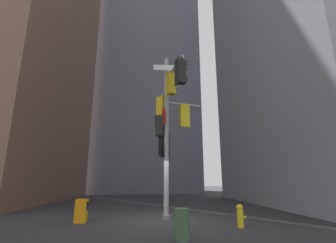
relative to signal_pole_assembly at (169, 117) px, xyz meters
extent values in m
plane|color=#2D2D30|center=(-0.11, 0.25, -4.54)|extent=(120.00, 120.00, 0.00)
cube|color=#9399A3|center=(14.88, 5.79, 12.04)|extent=(16.67, 16.67, 33.16)
cube|color=slate|center=(-1.57, 25.88, 22.89)|extent=(14.48, 14.48, 54.85)
cylinder|color=#9EA0A3|center=(-0.11, 0.25, -0.71)|extent=(0.23, 0.23, 7.66)
cylinder|color=slate|center=(-0.11, 0.25, -4.46)|extent=(0.41, 0.41, 0.16)
cylinder|color=#9EA0A3|center=(0.15, -0.91, 2.03)|extent=(0.65, 2.35, 0.12)
cylinder|color=#9EA0A3|center=(0.77, 0.52, 0.79)|extent=(1.81, 0.66, 0.12)
cube|color=gold|center=(-0.11, -0.61, 1.43)|extent=(0.14, 0.47, 1.14)
cube|color=gold|center=(0.07, -0.56, 1.43)|extent=(0.41, 0.41, 1.00)
cylinder|color=#360605|center=(0.27, -0.52, 1.78)|extent=(0.10, 0.21, 0.20)
cube|color=black|center=(0.28, -0.52, 1.90)|extent=(0.12, 0.23, 0.02)
cylinder|color=#3C2C06|center=(0.27, -0.52, 1.43)|extent=(0.10, 0.21, 0.20)
cube|color=black|center=(0.28, -0.52, 1.55)|extent=(0.12, 0.23, 0.02)
cylinder|color=#19C672|center=(0.27, -0.52, 1.08)|extent=(0.10, 0.21, 0.20)
cube|color=black|center=(0.28, -0.52, 1.20)|extent=(0.12, 0.23, 0.02)
cube|color=black|center=(0.18, -1.89, 1.43)|extent=(0.14, 0.47, 1.14)
cube|color=black|center=(0.37, -1.84, 1.43)|extent=(0.41, 0.41, 1.00)
cylinder|color=#360605|center=(0.56, -1.80, 1.78)|extent=(0.10, 0.21, 0.20)
cube|color=black|center=(0.57, -1.80, 1.90)|extent=(0.12, 0.23, 0.02)
cylinder|color=yellow|center=(0.56, -1.80, 1.43)|extent=(0.10, 0.21, 0.20)
cube|color=black|center=(0.57, -1.80, 1.55)|extent=(0.12, 0.23, 0.02)
cylinder|color=#06311C|center=(0.56, -1.80, 1.08)|extent=(0.10, 0.21, 0.20)
cube|color=black|center=(0.57, -1.80, 1.20)|extent=(0.12, 0.23, 0.02)
cube|color=yellow|center=(0.83, 0.34, 0.19)|extent=(0.47, 0.17, 1.14)
cube|color=yellow|center=(0.77, 0.52, 0.19)|extent=(0.42, 0.42, 1.00)
cylinder|color=#360605|center=(0.72, 0.71, 0.54)|extent=(0.21, 0.12, 0.20)
cube|color=black|center=(0.71, 0.72, 0.66)|extent=(0.23, 0.13, 0.02)
cylinder|color=#3C2C06|center=(0.72, 0.71, 0.19)|extent=(0.21, 0.12, 0.20)
cube|color=black|center=(0.71, 0.72, 0.31)|extent=(0.23, 0.13, 0.02)
cylinder|color=#19C672|center=(0.72, 0.71, -0.16)|extent=(0.21, 0.12, 0.20)
cube|color=black|center=(0.71, 0.72, -0.04)|extent=(0.23, 0.13, 0.02)
cube|color=black|center=(-0.16, 0.36, -1.27)|extent=(0.45, 0.23, 1.14)
cube|color=black|center=(-0.24, 0.53, -1.27)|extent=(0.45, 0.45, 1.00)
cylinder|color=#360605|center=(-0.33, 0.71, -0.92)|extent=(0.21, 0.14, 0.20)
cube|color=black|center=(-0.33, 0.72, -0.80)|extent=(0.23, 0.16, 0.02)
cylinder|color=#3C2C06|center=(-0.33, 0.71, -1.27)|extent=(0.21, 0.14, 0.20)
cube|color=black|center=(-0.33, 0.72, -1.15)|extent=(0.23, 0.16, 0.02)
cylinder|color=#19C672|center=(-0.33, 0.71, -1.62)|extent=(0.21, 0.14, 0.20)
cube|color=black|center=(-0.33, 0.72, -1.50)|extent=(0.23, 0.16, 0.02)
cube|color=black|center=(-0.23, 0.28, -0.36)|extent=(0.16, 0.47, 1.14)
cube|color=black|center=(-0.41, 0.34, -0.36)|extent=(0.42, 0.42, 1.00)
cylinder|color=#360605|center=(-0.60, 0.39, -0.01)|extent=(0.11, 0.21, 0.20)
cube|color=black|center=(-0.61, 0.39, 0.11)|extent=(0.13, 0.23, 0.02)
cylinder|color=#3C2C06|center=(-0.60, 0.39, -0.36)|extent=(0.11, 0.21, 0.20)
cube|color=black|center=(-0.61, 0.39, -0.24)|extent=(0.13, 0.23, 0.02)
cylinder|color=#19C672|center=(-0.60, 0.39, -0.71)|extent=(0.11, 0.21, 0.20)
cube|color=black|center=(-0.61, 0.39, -0.59)|extent=(0.13, 0.23, 0.02)
cube|color=gold|center=(-0.21, 0.31, 0.61)|extent=(0.28, 0.42, 1.14)
cube|color=gold|center=(-0.37, 0.42, 0.61)|extent=(0.47, 0.47, 1.00)
cylinder|color=#360605|center=(-0.54, 0.52, 0.96)|extent=(0.16, 0.20, 0.20)
cube|color=black|center=(-0.55, 0.52, 1.08)|extent=(0.18, 0.22, 0.02)
cylinder|color=yellow|center=(-0.54, 0.52, 0.61)|extent=(0.16, 0.20, 0.20)
cube|color=black|center=(-0.55, 0.52, 0.73)|extent=(0.18, 0.22, 0.02)
cylinder|color=#06311C|center=(-0.54, 0.52, 0.26)|extent=(0.16, 0.20, 0.20)
cube|color=black|center=(-0.55, 0.52, 0.38)|extent=(0.18, 0.22, 0.02)
cube|color=white|center=(-0.12, -0.10, 2.49)|extent=(1.30, 0.04, 0.28)
cube|color=#19479E|center=(-0.12, -0.10, 2.49)|extent=(1.26, 0.04, 0.24)
cube|color=red|center=(-0.31, 0.16, 0.04)|extent=(0.27, 0.59, 0.80)
cube|color=white|center=(-0.31, 0.16, 0.04)|extent=(0.25, 0.56, 0.76)
cube|color=black|center=(-0.33, 0.28, -1.51)|extent=(0.11, 0.60, 0.72)
cube|color=white|center=(-0.33, 0.28, -1.51)|extent=(0.10, 0.56, 0.68)
cylinder|color=yellow|center=(2.43, -1.87, -4.22)|extent=(0.22, 0.22, 0.63)
sphere|color=yellow|center=(2.43, -1.87, -3.85)|extent=(0.23, 0.23, 0.23)
cylinder|color=yellow|center=(2.59, -1.87, -4.19)|extent=(0.10, 0.09, 0.09)
cube|color=orange|center=(-3.57, -0.43, -4.08)|extent=(0.44, 0.36, 0.91)
cube|color=black|center=(-3.35, -0.43, -3.90)|extent=(0.01, 0.29, 0.33)
cylinder|color=#3F593F|center=(0.09, -3.63, -4.11)|extent=(0.45, 0.45, 0.86)
camera|label=1|loc=(-0.80, -10.80, -2.90)|focal=25.45mm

